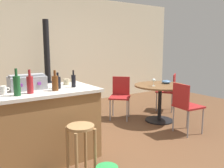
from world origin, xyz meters
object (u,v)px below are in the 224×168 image
(kitchen_island, at_px, (41,125))
(wood_stove, at_px, (48,90))
(wine_glass, at_px, (154,80))
(serving_bowl, at_px, (166,82))
(toolbox, at_px, (27,82))
(bottle_2, at_px, (58,82))
(dining_table, at_px, (160,93))
(bottle_0, at_px, (74,81))
(folding_chair_near, at_px, (169,89))
(folding_chair_far, at_px, (120,94))
(cup_0, at_px, (67,82))
(cup_2, at_px, (3,90))
(bottle_1, at_px, (55,83))
(folding_chair_left, at_px, (186,104))
(bottle_3, at_px, (30,84))
(wooden_stool, at_px, (81,141))
(bottle_5, at_px, (17,85))

(kitchen_island, relative_size, wood_stove, 0.71)
(wine_glass, distance_m, serving_bowl, 0.43)
(kitchen_island, distance_m, toolbox, 0.58)
(bottle_2, bearing_deg, wine_glass, 8.94)
(dining_table, distance_m, bottle_0, 2.10)
(kitchen_island, distance_m, bottle_0, 0.72)
(folding_chair_near, bearing_deg, folding_chair_far, 172.12)
(folding_chair_far, relative_size, cup_0, 7.10)
(bottle_2, bearing_deg, cup_2, -179.64)
(dining_table, relative_size, bottle_1, 3.96)
(wood_stove, xyz_separation_m, wine_glass, (1.39, -1.93, 0.34))
(folding_chair_left, xyz_separation_m, bottle_0, (-1.87, 0.37, 0.51))
(wood_stove, bearing_deg, cup_0, -101.90)
(cup_0, distance_m, wine_glass, 1.82)
(wood_stove, relative_size, bottle_2, 9.72)
(bottle_3, bearing_deg, wooden_stool, -53.78)
(dining_table, height_order, bottle_2, bottle_2)
(toolbox, relative_size, bottle_5, 1.45)
(wooden_stool, distance_m, wine_glass, 2.28)
(cup_0, xyz_separation_m, serving_bowl, (2.23, 0.18, -0.22))
(wood_stove, distance_m, wine_glass, 2.40)
(bottle_5, xyz_separation_m, wine_glass, (2.57, 0.49, -0.22))
(dining_table, bearing_deg, cup_2, -173.24)
(cup_2, relative_size, serving_bowl, 0.61)
(bottle_3, height_order, wine_glass, bottle_3)
(wooden_stool, bearing_deg, serving_bowl, 22.96)
(wooden_stool, bearing_deg, bottle_5, 138.42)
(bottle_5, height_order, cup_2, bottle_5)
(toolbox, bearing_deg, bottle_2, -23.97)
(wooden_stool, bearing_deg, kitchen_island, 108.44)
(cup_0, bearing_deg, folding_chair_far, 26.40)
(dining_table, height_order, bottle_0, bottle_0)
(bottle_0, distance_m, bottle_5, 0.77)
(wine_glass, bearing_deg, folding_chair_near, 26.27)
(bottle_0, distance_m, bottle_3, 0.61)
(bottle_2, bearing_deg, serving_bowl, 9.04)
(toolbox, xyz_separation_m, cup_0, (0.56, 0.05, -0.05))
(cup_2, xyz_separation_m, serving_bowl, (3.10, 0.39, -0.22))
(dining_table, height_order, toolbox, toolbox)
(wood_stove, bearing_deg, cup_2, -119.99)
(folding_chair_near, xyz_separation_m, bottle_3, (-3.33, -0.89, 0.55))
(folding_chair_left, bearing_deg, kitchen_island, 169.10)
(wood_stove, relative_size, serving_bowl, 11.38)
(bottle_0, bearing_deg, wood_stove, 79.36)
(dining_table, relative_size, folding_chair_far, 1.19)
(kitchen_island, distance_m, folding_chair_left, 2.37)
(wood_stove, height_order, serving_bowl, wood_stove)
(bottle_3, bearing_deg, cup_0, 28.71)
(folding_chair_far, bearing_deg, dining_table, -48.99)
(bottle_1, relative_size, bottle_3, 0.90)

